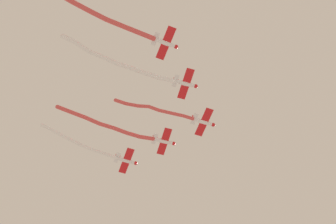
# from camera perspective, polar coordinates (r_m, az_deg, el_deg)

# --- Properties ---
(airplane_lead) EXTENTS (6.62, 5.17, 1.69)m
(airplane_lead) POSITION_cam_1_polar(r_m,az_deg,el_deg) (93.01, 4.49, -1.24)
(airplane_lead) COLOR white
(smoke_trail_lead) EXTENTS (8.38, 14.81, 2.83)m
(smoke_trail_lead) POSITION_cam_1_polar(r_m,az_deg,el_deg) (89.86, -1.62, 0.32)
(smoke_trail_lead) COLOR #DB4C4C
(airplane_left_wing) EXTENTS (6.72, 5.21, 1.69)m
(airplane_left_wing) POSITION_cam_1_polar(r_m,az_deg,el_deg) (95.27, -0.49, -3.67)
(airplane_left_wing) COLOR white
(smoke_trail_left_wing) EXTENTS (10.97, 18.59, 1.77)m
(smoke_trail_left_wing) POSITION_cam_1_polar(r_m,az_deg,el_deg) (94.29, -7.82, -1.58)
(smoke_trail_left_wing) COLOR #DB4C4C
(airplane_right_wing) EXTENTS (6.72, 5.21, 1.69)m
(airplane_right_wing) POSITION_cam_1_polar(r_m,az_deg,el_deg) (88.92, 2.21, 3.58)
(airplane_right_wing) COLOR white
(smoke_trail_right_wing) EXTENTS (13.33, 19.50, 1.78)m
(smoke_trail_right_wing) POSITION_cam_1_polar(r_m,az_deg,el_deg) (87.14, -6.23, 6.26)
(smoke_trail_right_wing) COLOR white
(airplane_slot) EXTENTS (6.61, 5.17, 1.69)m
(airplane_slot) POSITION_cam_1_polar(r_m,az_deg,el_deg) (98.14, -5.24, -6.06)
(airplane_slot) COLOR white
(smoke_trail_slot) EXTENTS (9.59, 14.99, 3.87)m
(smoke_trail_slot) POSITION_cam_1_polar(r_m,az_deg,el_deg) (98.55, -11.16, -3.76)
(smoke_trail_slot) COLOR white
(airplane_trail) EXTENTS (6.55, 5.19, 1.69)m
(airplane_trail) POSITION_cam_1_polar(r_m,az_deg,el_deg) (85.11, -0.30, 8.64)
(airplane_trail) COLOR white
(smoke_trail_trail) EXTENTS (16.41, 21.03, 3.09)m
(smoke_trail_trail) POSITION_cam_1_polar(r_m,az_deg,el_deg) (84.98, -9.84, 12.66)
(smoke_trail_trail) COLOR #DB4C4C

